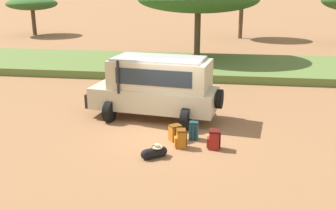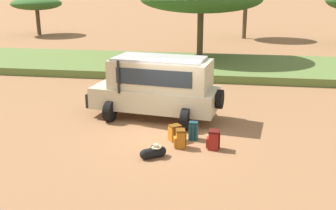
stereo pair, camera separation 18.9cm
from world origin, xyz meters
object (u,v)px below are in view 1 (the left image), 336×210
at_px(safari_vehicle, 157,86).
at_px(acacia_tree_far_left, 32,4).
at_px(backpack_cluster_center, 214,140).
at_px(backpack_outermost, 175,133).
at_px(duffel_bag_low_black_case, 154,152).
at_px(backpack_beside_front_wheel, 181,139).
at_px(backpack_near_rear_wheel, 194,131).

distance_m(safari_vehicle, acacia_tree_far_left, 29.87).
height_order(backpack_cluster_center, acacia_tree_far_left, acacia_tree_far_left).
bearing_deg(backpack_outermost, backpack_cluster_center, -21.91).
bearing_deg(acacia_tree_far_left, backpack_outermost, -55.47).
bearing_deg(duffel_bag_low_black_case, backpack_outermost, 73.08).
distance_m(backpack_beside_front_wheel, backpack_outermost, 0.66).
bearing_deg(backpack_beside_front_wheel, backpack_near_rear_wheel, 64.88).
height_order(backpack_beside_front_wheel, acacia_tree_far_left, acacia_tree_far_left).
bearing_deg(backpack_outermost, safari_vehicle, 114.28).
relative_size(backpack_beside_front_wheel, acacia_tree_far_left, 0.12).
bearing_deg(backpack_near_rear_wheel, acacia_tree_far_left, 125.60).
height_order(backpack_near_rear_wheel, duffel_bag_low_black_case, backpack_near_rear_wheel).
xyz_separation_m(backpack_near_rear_wheel, duffel_bag_low_black_case, (-1.08, -1.65, -0.15)).
bearing_deg(backpack_near_rear_wheel, backpack_outermost, -165.41).
bearing_deg(duffel_bag_low_black_case, backpack_near_rear_wheel, 56.95).
bearing_deg(safari_vehicle, backpack_near_rear_wheel, -52.02).
xyz_separation_m(safari_vehicle, acacia_tree_far_left, (-17.27, 24.31, 1.85)).
distance_m(safari_vehicle, backpack_outermost, 2.69).
xyz_separation_m(backpack_outermost, duffel_bag_low_black_case, (-0.45, -1.49, -0.11)).
bearing_deg(backpack_beside_front_wheel, duffel_bag_low_black_case, -128.86).
relative_size(backpack_cluster_center, duffel_bag_low_black_case, 0.83).
height_order(backpack_cluster_center, backpack_outermost, backpack_cluster_center).
bearing_deg(backpack_outermost, acacia_tree_far_left, 124.53).
xyz_separation_m(duffel_bag_low_black_case, acacia_tree_far_left, (-17.84, 28.07, 2.98)).
bearing_deg(acacia_tree_far_left, backpack_cluster_center, -54.10).
relative_size(backpack_near_rear_wheel, backpack_outermost, 1.16).
height_order(backpack_beside_front_wheel, backpack_cluster_center, backpack_cluster_center).
distance_m(safari_vehicle, backpack_beside_front_wheel, 3.30).
distance_m(backpack_cluster_center, backpack_near_rear_wheel, 1.00).
height_order(backpack_cluster_center, duffel_bag_low_black_case, backpack_cluster_center).
distance_m(backpack_beside_front_wheel, backpack_cluster_center, 1.08).
xyz_separation_m(backpack_cluster_center, acacia_tree_far_left, (-19.63, 27.12, 2.84)).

